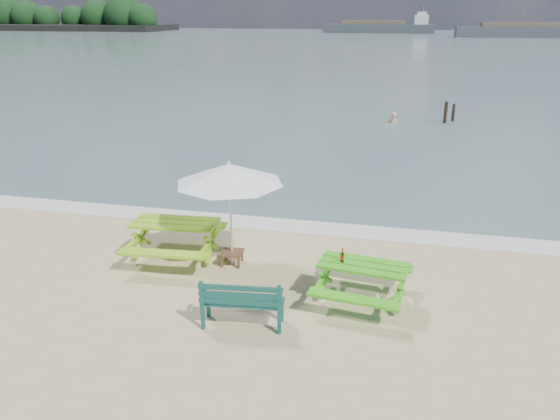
% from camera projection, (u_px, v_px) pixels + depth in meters
% --- Properties ---
extents(sea, '(300.00, 300.00, 0.00)m').
position_uv_depth(sea, '(396.00, 45.00, 87.11)').
color(sea, slate).
rests_on(sea, ground).
extents(foam_strip, '(22.00, 0.90, 0.01)m').
position_uv_depth(foam_strip, '(299.00, 226.00, 13.50)').
color(foam_strip, silver).
rests_on(foam_strip, ground).
extents(island_headland, '(90.00, 22.00, 7.60)m').
position_uv_depth(island_headland, '(20.00, 18.00, 159.62)').
color(island_headland, black).
rests_on(island_headland, ground).
extents(picnic_table_left, '(1.93, 2.11, 0.85)m').
position_uv_depth(picnic_table_left, '(176.00, 241.00, 11.63)').
color(picnic_table_left, '#81B91C').
rests_on(picnic_table_left, ground).
extents(picnic_table_right, '(1.80, 1.96, 0.76)m').
position_uv_depth(picnic_table_right, '(362.00, 284.00, 9.91)').
color(picnic_table_right, green).
rests_on(picnic_table_right, ground).
extents(park_bench, '(1.43, 0.62, 0.85)m').
position_uv_depth(park_bench, '(243.00, 311.00, 9.20)').
color(park_bench, '#10443B').
rests_on(park_bench, ground).
extents(side_table, '(0.48, 0.48, 0.29)m').
position_uv_depth(side_table, '(232.00, 258.00, 11.46)').
color(side_table, brown).
rests_on(side_table, ground).
extents(patio_umbrella, '(2.38, 2.38, 2.19)m').
position_uv_depth(patio_umbrella, '(229.00, 174.00, 10.83)').
color(patio_umbrella, silver).
rests_on(patio_umbrella, ground).
extents(beer_bottle, '(0.07, 0.07, 0.27)m').
position_uv_depth(beer_bottle, '(342.00, 257.00, 9.83)').
color(beer_bottle, brown).
rests_on(beer_bottle, picnic_table_right).
extents(swimmer, '(0.66, 0.51, 1.59)m').
position_uv_depth(swimmer, '(393.00, 129.00, 26.25)').
color(swimmer, tan).
rests_on(swimmer, ground).
extents(mooring_pilings, '(0.56, 0.76, 1.22)m').
position_uv_depth(mooring_pilings, '(449.00, 115.00, 26.14)').
color(mooring_pilings, black).
rests_on(mooring_pilings, ground).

